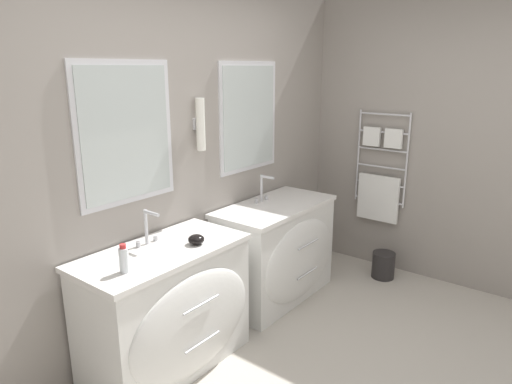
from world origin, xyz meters
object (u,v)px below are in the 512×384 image
amenity_bowl (196,239)px  waste_bin (383,264)px  toiletry_bottle (124,259)px  vanity_right (278,252)px  vanity_left (169,310)px

amenity_bowl → waste_bin: bearing=-14.4°
toiletry_bottle → vanity_right: bearing=2.0°
vanity_right → toiletry_bottle: (-1.58, -0.06, 0.49)m
vanity_left → amenity_bowl: size_ratio=10.46×
waste_bin → toiletry_bottle: bearing=168.3°
vanity_right → toiletry_bottle: size_ratio=6.67×
toiletry_bottle → amenity_bowl: bearing=-1.8°
waste_bin → amenity_bowl: bearing=165.6°
toiletry_bottle → vanity_left: bearing=9.0°
vanity_left → vanity_right: bearing=0.0°
vanity_left → amenity_bowl: 0.49m
vanity_left → toiletry_bottle: (-0.35, -0.06, 0.49)m
waste_bin → vanity_right: bearing=148.1°
vanity_left → amenity_bowl: amenity_bowl is taller
vanity_right → toiletry_bottle: bearing=-178.0°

